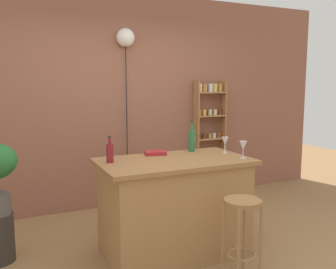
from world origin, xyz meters
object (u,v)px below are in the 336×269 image
bottle_olive_oil (192,140)px  bottle_wine_red (110,153)px  spice_shelf (210,133)px  wine_glass_left (225,141)px  wine_glass_center (243,146)px  cookbook (155,153)px  pendant_globe_light (126,40)px  bar_stool (242,222)px

bottle_olive_oil → bottle_wine_red: bottle_olive_oil is taller
spice_shelf → wine_glass_left: size_ratio=10.20×
wine_glass_center → cookbook: bearing=143.9°
wine_glass_center → pendant_globe_light: size_ratio=0.07×
wine_glass_left → pendant_globe_light: bearing=111.1°
bottle_olive_oil → cookbook: (-0.42, -0.01, -0.10)m
bottle_wine_red → bar_stool: bearing=-42.2°
bar_stool → bottle_olive_oil: 1.11m
wine_glass_left → bottle_wine_red: bearing=178.0°
pendant_globe_light → wine_glass_left: bearing=-68.9°
wine_glass_left → bottle_olive_oil: bearing=141.4°
bottle_olive_oil → bottle_wine_red: (-0.93, -0.17, -0.03)m
bottle_olive_oil → pendant_globe_light: bearing=103.2°
wine_glass_center → cookbook: 0.86m
wine_glass_left → pendant_globe_light: 1.94m
bar_stool → bottle_olive_oil: bearing=87.1°
bottle_wine_red → wine_glass_center: bearing=-15.9°
spice_shelf → pendant_globe_light: (-1.24, 0.04, 1.26)m
bottle_olive_oil → bottle_wine_red: bearing=-169.4°
spice_shelf → bottle_wine_red: bearing=-143.8°
bar_stool → wine_glass_center: wine_glass_center is taller
spice_shelf → bottle_olive_oil: 1.54m
spice_shelf → wine_glass_center: size_ratio=10.20×
wine_glass_left → cookbook: size_ratio=0.78×
spice_shelf → cookbook: 1.83m
bottle_wine_red → pendant_globe_light: bearing=65.8°
bar_stool → cookbook: 1.12m
cookbook → bottle_wine_red: bearing=-147.1°
bottle_olive_oil → bottle_wine_red: size_ratio=1.32×
bar_stool → pendant_globe_light: pendant_globe_light is taller
spice_shelf → cookbook: bearing=-138.4°
bottle_olive_oil → pendant_globe_light: (-0.29, 1.24, 1.14)m
wine_glass_center → bar_stool: bearing=-125.7°
bar_stool → bottle_olive_oil: bottle_olive_oil is taller
bottle_wine_red → wine_glass_left: bottle_wine_red is taller
cookbook → bottle_olive_oil: bearing=17.0°
wine_glass_center → pendant_globe_light: pendant_globe_light is taller
wine_glass_left → cookbook: wine_glass_left is taller
bar_stool → spice_shelf: spice_shelf is taller
spice_shelf → cookbook: size_ratio=7.96×
bottle_wine_red → bottle_olive_oil: bearing=10.6°
wine_glass_left → cookbook: 0.72m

